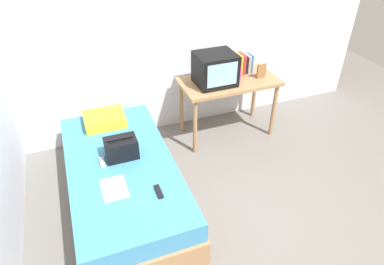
{
  "coord_description": "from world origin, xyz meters",
  "views": [
    {
      "loc": [
        -1.23,
        -1.74,
        2.54
      ],
      "look_at": [
        -0.23,
        0.91,
        0.57
      ],
      "focal_mm": 31.99,
      "sensor_mm": 36.0,
      "label": 1
    }
  ],
  "objects_px": {
    "book_row": "(244,64)",
    "magazine": "(114,188)",
    "remote_dark": "(159,191)",
    "remote_silver": "(102,162)",
    "bed": "(123,182)",
    "tv": "(215,69)",
    "water_bottle": "(238,75)",
    "handbag": "(121,148)",
    "pillow": "(104,119)",
    "desk": "(229,87)",
    "picture_frame": "(261,71)"
  },
  "relations": [
    {
      "from": "magazine",
      "to": "bed",
      "type": "bearing_deg",
      "value": 70.68
    },
    {
      "from": "bed",
      "to": "book_row",
      "type": "height_order",
      "value": "book_row"
    },
    {
      "from": "bed",
      "to": "remote_silver",
      "type": "xyz_separation_m",
      "value": [
        -0.16,
        0.06,
        0.25
      ]
    },
    {
      "from": "water_bottle",
      "to": "remote_silver",
      "type": "xyz_separation_m",
      "value": [
        -1.68,
        -0.58,
        -0.36
      ]
    },
    {
      "from": "bed",
      "to": "remote_dark",
      "type": "relative_size",
      "value": 12.82
    },
    {
      "from": "tv",
      "to": "bed",
      "type": "bearing_deg",
      "value": -151.12
    },
    {
      "from": "handbag",
      "to": "book_row",
      "type": "bearing_deg",
      "value": 24.68
    },
    {
      "from": "book_row",
      "to": "desk",
      "type": "bearing_deg",
      "value": -151.81
    },
    {
      "from": "bed",
      "to": "magazine",
      "type": "distance_m",
      "value": 0.42
    },
    {
      "from": "water_bottle",
      "to": "remote_dark",
      "type": "height_order",
      "value": "water_bottle"
    },
    {
      "from": "picture_frame",
      "to": "pillow",
      "type": "bearing_deg",
      "value": 177.34
    },
    {
      "from": "tv",
      "to": "book_row",
      "type": "bearing_deg",
      "value": 19.37
    },
    {
      "from": "book_row",
      "to": "magazine",
      "type": "bearing_deg",
      "value": -147.14
    },
    {
      "from": "picture_frame",
      "to": "handbag",
      "type": "xyz_separation_m",
      "value": [
        -1.8,
        -0.55,
        -0.26
      ]
    },
    {
      "from": "remote_dark",
      "to": "picture_frame",
      "type": "bearing_deg",
      "value": 35.36
    },
    {
      "from": "water_bottle",
      "to": "handbag",
      "type": "height_order",
      "value": "water_bottle"
    },
    {
      "from": "book_row",
      "to": "remote_silver",
      "type": "height_order",
      "value": "book_row"
    },
    {
      "from": "water_bottle",
      "to": "tv",
      "type": "bearing_deg",
      "value": 166.23
    },
    {
      "from": "pillow",
      "to": "magazine",
      "type": "relative_size",
      "value": 1.48
    },
    {
      "from": "tv",
      "to": "water_bottle",
      "type": "xyz_separation_m",
      "value": [
        0.26,
        -0.06,
        -0.09
      ]
    },
    {
      "from": "handbag",
      "to": "remote_dark",
      "type": "xyz_separation_m",
      "value": [
        0.19,
        -0.59,
        -0.09
      ]
    },
    {
      "from": "desk",
      "to": "remote_silver",
      "type": "xyz_separation_m",
      "value": [
        -1.62,
        -0.66,
        -0.17
      ]
    },
    {
      "from": "tv",
      "to": "handbag",
      "type": "relative_size",
      "value": 1.47
    },
    {
      "from": "pillow",
      "to": "handbag",
      "type": "relative_size",
      "value": 1.43
    },
    {
      "from": "picture_frame",
      "to": "magazine",
      "type": "height_order",
      "value": "picture_frame"
    },
    {
      "from": "bed",
      "to": "magazine",
      "type": "relative_size",
      "value": 6.9
    },
    {
      "from": "book_row",
      "to": "bed",
      "type": "bearing_deg",
      "value": -153.47
    },
    {
      "from": "water_bottle",
      "to": "magazine",
      "type": "relative_size",
      "value": 0.64
    },
    {
      "from": "bed",
      "to": "handbag",
      "type": "height_order",
      "value": "handbag"
    },
    {
      "from": "handbag",
      "to": "remote_silver",
      "type": "relative_size",
      "value": 2.08
    },
    {
      "from": "pillow",
      "to": "magazine",
      "type": "bearing_deg",
      "value": -94.81
    },
    {
      "from": "water_bottle",
      "to": "remote_dark",
      "type": "distance_m",
      "value": 1.76
    },
    {
      "from": "bed",
      "to": "water_bottle",
      "type": "xyz_separation_m",
      "value": [
        1.52,
        0.63,
        0.61
      ]
    },
    {
      "from": "tv",
      "to": "remote_silver",
      "type": "relative_size",
      "value": 3.06
    },
    {
      "from": "magazine",
      "to": "remote_dark",
      "type": "relative_size",
      "value": 1.86
    },
    {
      "from": "handbag",
      "to": "magazine",
      "type": "distance_m",
      "value": 0.45
    },
    {
      "from": "bed",
      "to": "pillow",
      "type": "distance_m",
      "value": 0.78
    },
    {
      "from": "desk",
      "to": "tv",
      "type": "xyz_separation_m",
      "value": [
        -0.2,
        -0.02,
        0.28
      ]
    },
    {
      "from": "desk",
      "to": "remote_dark",
      "type": "height_order",
      "value": "desk"
    },
    {
      "from": "book_row",
      "to": "magazine",
      "type": "height_order",
      "value": "book_row"
    },
    {
      "from": "remote_silver",
      "to": "picture_frame",
      "type": "bearing_deg",
      "value": 16.25
    },
    {
      "from": "book_row",
      "to": "pillow",
      "type": "height_order",
      "value": "book_row"
    },
    {
      "from": "tv",
      "to": "remote_silver",
      "type": "height_order",
      "value": "tv"
    },
    {
      "from": "magazine",
      "to": "remote_dark",
      "type": "height_order",
      "value": "remote_dark"
    },
    {
      "from": "bed",
      "to": "water_bottle",
      "type": "relative_size",
      "value": 10.78
    },
    {
      "from": "remote_dark",
      "to": "remote_silver",
      "type": "bearing_deg",
      "value": 124.63
    },
    {
      "from": "water_bottle",
      "to": "book_row",
      "type": "xyz_separation_m",
      "value": [
        0.19,
        0.22,
        0.02
      ]
    },
    {
      "from": "picture_frame",
      "to": "book_row",
      "type": "bearing_deg",
      "value": 119.14
    },
    {
      "from": "magazine",
      "to": "tv",
      "type": "bearing_deg",
      "value": 36.58
    },
    {
      "from": "desk",
      "to": "book_row",
      "type": "height_order",
      "value": "book_row"
    }
  ]
}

